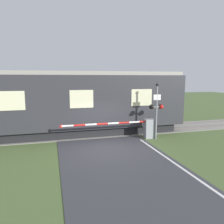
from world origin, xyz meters
TOP-DOWN VIEW (x-y plane):
  - ground_plane at (0.00, 0.00)m, footprint 80.00×80.00m
  - track_bed at (0.00, 3.59)m, footprint 36.00×3.20m
  - train at (-1.09, 3.59)m, footprint 14.27×3.16m
  - crossing_barrier at (2.62, 1.29)m, footprint 5.85×0.44m
  - signal_post at (3.40, 0.98)m, footprint 0.92×0.26m

SIDE VIEW (x-z plane):
  - ground_plane at x=0.00m, z-range 0.00..0.00m
  - track_bed at x=0.00m, z-range -0.04..0.09m
  - crossing_barrier at x=2.62m, z-range 0.09..1.32m
  - signal_post at x=3.40m, z-range 0.24..3.73m
  - train at x=-1.09m, z-range 0.05..4.28m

